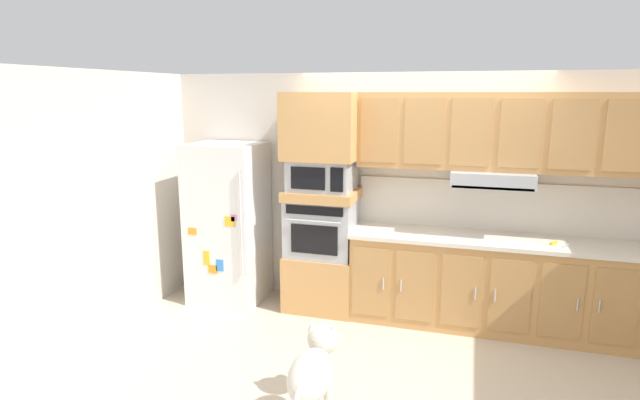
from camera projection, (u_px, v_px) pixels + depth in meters
name	position (u px, v px, depth m)	size (l,w,h in m)	color
ground_plane	(399.00, 350.00, 4.68)	(9.60, 9.60, 0.00)	beige
back_kitchen_wall	(417.00, 193.00, 5.46)	(6.20, 0.12, 2.50)	beige
side_panel_left	(126.00, 198.00, 5.21)	(0.12, 7.10, 2.50)	beige
refrigerator	(228.00, 223.00, 5.70)	(0.76, 0.73, 1.76)	white
oven_base_cabinet	(322.00, 280.00, 5.59)	(0.74, 0.62, 0.60)	tan
built_in_oven	(322.00, 227.00, 5.46)	(0.70, 0.62, 0.60)	#A8AAAF
appliance_mid_shelf	(322.00, 194.00, 5.39)	(0.74, 0.62, 0.10)	tan
microwave	(322.00, 175.00, 5.35)	(0.64, 0.54, 0.32)	#A8AAAF
appliance_upper_cabinet	(322.00, 126.00, 5.24)	(0.74, 0.62, 0.68)	tan
lower_cabinet_run	(508.00, 287.00, 5.02)	(3.04, 0.63, 0.88)	tan
countertop_slab	(512.00, 241.00, 4.93)	(3.08, 0.64, 0.04)	silver
backsplash_panel	(512.00, 207.00, 5.15)	(3.08, 0.02, 0.50)	silver
upper_cabinet_with_hood	(517.00, 135.00, 4.84)	(3.04, 0.48, 0.88)	tan
screwdriver	(555.00, 243.00, 4.75)	(0.17, 0.16, 0.03)	yellow
dog	(313.00, 370.00, 3.52)	(0.32, 0.98, 0.66)	beige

